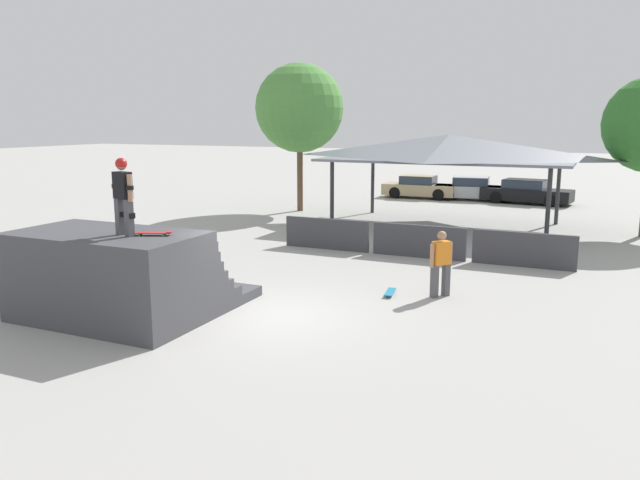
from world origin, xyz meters
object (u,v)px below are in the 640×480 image
at_px(bystander_walking, 441,260).
at_px(skateboard_on_deck, 154,233).
at_px(tree_far_back, 300,108).
at_px(parked_car_tan, 419,187).
at_px(skateboard_on_ground, 390,292).
at_px(parked_car_silver, 472,189).
at_px(parked_car_black, 526,192).
at_px(skater_on_deck, 123,191).

bearing_deg(bystander_walking, skateboard_on_deck, -9.16).
xyz_separation_m(tree_far_back, parked_car_tan, (3.93, 7.34, -4.29)).
height_order(bystander_walking, skateboard_on_ground, bystander_walking).
bearing_deg(bystander_walking, skateboard_on_ground, -35.22).
bearing_deg(skateboard_on_ground, parked_car_silver, 175.55).
bearing_deg(parked_car_tan, parked_car_black, -0.89).
distance_m(skater_on_deck, bystander_walking, 7.66).
bearing_deg(parked_car_silver, parked_car_black, -13.80).
bearing_deg(parked_car_silver, skateboard_on_ground, -90.94).
relative_size(skater_on_deck, skateboard_on_deck, 1.92).
bearing_deg(skateboard_on_deck, bystander_walking, 19.78).
height_order(skateboard_on_deck, parked_car_silver, skateboard_on_deck).
xyz_separation_m(skater_on_deck, bystander_walking, (5.54, 4.92, -1.96)).
bearing_deg(skater_on_deck, bystander_walking, 57.41).
bearing_deg(bystander_walking, tree_far_back, -103.14).
bearing_deg(skater_on_deck, parked_car_silver, 99.95).
xyz_separation_m(bystander_walking, parked_car_black, (-0.11, 19.42, -0.32)).
relative_size(skateboard_on_ground, parked_car_black, 0.18).
distance_m(skater_on_deck, parked_car_silver, 24.97).
bearing_deg(parked_car_black, parked_car_tan, -172.49).
bearing_deg(skateboard_on_ground, skater_on_deck, -53.29).
height_order(parked_car_silver, parked_car_black, same).
height_order(skateboard_on_deck, tree_far_back, tree_far_back).
bearing_deg(tree_far_back, bystander_walking, -50.96).
distance_m(skater_on_deck, tree_far_back, 17.66).
bearing_deg(parked_car_tan, tree_far_back, -118.84).
height_order(skateboard_on_deck, bystander_walking, skateboard_on_deck).
bearing_deg(parked_car_black, skater_on_deck, -94.86).
xyz_separation_m(parked_car_silver, parked_car_black, (2.89, -0.39, 0.00)).
bearing_deg(skateboard_on_deck, parked_car_black, 55.28).
distance_m(parked_car_tan, parked_car_silver, 2.91).
bearing_deg(parked_car_tan, skater_on_deck, -89.87).
relative_size(skateboard_on_deck, parked_car_silver, 0.20).
distance_m(bystander_walking, skateboard_on_ground, 1.51).
xyz_separation_m(skater_on_deck, skateboard_on_ground, (4.35, 4.55, -2.83)).
bearing_deg(parked_car_tan, bystander_walking, -73.85).
bearing_deg(skater_on_deck, skateboard_on_ground, 62.11).
bearing_deg(skateboard_on_ground, parked_car_tan, -176.23).
height_order(skateboard_on_deck, skateboard_on_ground, skateboard_on_deck).
height_order(skateboard_on_ground, parked_car_black, parked_car_black).
bearing_deg(skateboard_on_ground, tree_far_back, -154.88).
height_order(skateboard_on_ground, parked_car_tan, parked_car_tan).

